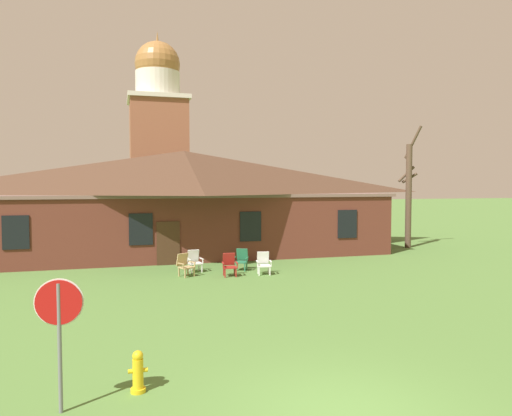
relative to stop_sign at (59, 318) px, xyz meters
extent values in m
cube|color=brown|center=(4.56, 19.30, -0.03)|extent=(21.43, 10.00, 3.20)
cube|color=#795B55|center=(4.56, 19.30, 1.65)|extent=(21.86, 10.20, 0.16)
pyramid|color=#4C3323|center=(4.56, 19.30, 2.96)|extent=(22.28, 10.40, 2.47)
cube|color=black|center=(-3.48, 14.27, 0.13)|extent=(1.10, 0.06, 1.50)
cube|color=black|center=(1.88, 14.27, 0.13)|extent=(1.10, 0.06, 1.50)
cube|color=black|center=(7.24, 14.27, 0.13)|extent=(1.10, 0.06, 1.50)
cube|color=black|center=(12.59, 14.27, 0.13)|extent=(1.10, 0.06, 1.50)
cube|color=#422819|center=(3.14, 14.27, -0.58)|extent=(1.10, 0.06, 2.10)
cube|color=#93563D|center=(4.18, 33.77, 3.90)|extent=(4.80, 4.80, 11.07)
cube|color=silver|center=(4.18, 33.77, 9.62)|extent=(5.18, 5.18, 0.36)
cylinder|color=silver|center=(4.18, 33.77, 10.90)|extent=(3.80, 3.80, 2.20)
sphere|color=#9E6B38|center=(4.18, 33.77, 12.68)|extent=(3.88, 3.88, 3.88)
cone|color=#9E6B38|center=(4.18, 33.77, 15.02)|extent=(0.24, 0.24, 1.00)
cylinder|color=slate|center=(0.00, 0.00, -0.52)|extent=(0.07, 0.07, 2.22)
cylinder|color=white|center=(0.00, 0.01, 0.27)|extent=(0.80, 0.09, 0.81)
cylinder|color=#B71414|center=(0.00, -0.01, 0.27)|extent=(0.76, 0.09, 0.76)
cube|color=tan|center=(3.92, 11.13, -1.45)|extent=(0.07, 0.07, 0.36)
cube|color=tan|center=(3.51, 10.91, -1.45)|extent=(0.07, 0.07, 0.36)
cube|color=tan|center=(3.71, 11.52, -1.45)|extent=(0.07, 0.07, 0.36)
cube|color=tan|center=(3.30, 11.30, -1.45)|extent=(0.07, 0.07, 0.36)
cube|color=tan|center=(3.61, 11.21, -1.25)|extent=(0.72, 0.71, 0.05)
cube|color=tan|center=(3.46, 11.49, -0.95)|extent=(0.54, 0.41, 0.54)
cube|color=tan|center=(3.88, 11.33, -1.05)|extent=(0.28, 0.44, 0.03)
cube|color=tan|center=(3.95, 11.19, -1.16)|extent=(0.05, 0.05, 0.22)
cube|color=tan|center=(3.37, 11.06, -1.05)|extent=(0.28, 0.44, 0.03)
cube|color=tan|center=(3.44, 10.91, -1.16)|extent=(0.05, 0.05, 0.22)
cube|color=white|center=(4.38, 11.94, -1.45)|extent=(0.06, 0.06, 0.36)
cube|color=white|center=(3.92, 11.87, -1.45)|extent=(0.06, 0.06, 0.36)
cube|color=white|center=(4.31, 12.38, -1.45)|extent=(0.06, 0.06, 0.36)
cube|color=white|center=(3.86, 12.31, -1.45)|extent=(0.06, 0.06, 0.36)
cube|color=white|center=(4.12, 12.12, -1.25)|extent=(0.61, 0.60, 0.05)
cube|color=white|center=(4.07, 12.43, -0.95)|extent=(0.54, 0.27, 0.54)
cube|color=white|center=(4.41, 12.15, -1.05)|extent=(0.13, 0.47, 0.03)
cube|color=white|center=(4.43, 11.99, -1.16)|extent=(0.05, 0.05, 0.22)
cube|color=white|center=(3.83, 12.06, -1.05)|extent=(0.13, 0.47, 0.03)
cube|color=white|center=(3.86, 11.90, -1.16)|extent=(0.05, 0.05, 0.22)
cube|color=maroon|center=(5.57, 10.50, -1.45)|extent=(0.05, 0.05, 0.36)
cube|color=maroon|center=(5.12, 10.53, -1.45)|extent=(0.05, 0.05, 0.36)
cube|color=maroon|center=(5.61, 10.94, -1.45)|extent=(0.05, 0.05, 0.36)
cube|color=maroon|center=(5.15, 10.97, -1.45)|extent=(0.05, 0.05, 0.36)
cube|color=maroon|center=(5.36, 10.74, -1.25)|extent=(0.58, 0.56, 0.05)
cube|color=maroon|center=(5.39, 11.05, -0.95)|extent=(0.53, 0.23, 0.54)
cube|color=maroon|center=(5.65, 10.69, -1.05)|extent=(0.10, 0.47, 0.03)
cube|color=maroon|center=(5.64, 10.53, -1.16)|extent=(0.04, 0.04, 0.22)
cube|color=maroon|center=(5.07, 10.74, -1.05)|extent=(0.10, 0.47, 0.03)
cube|color=maroon|center=(5.06, 10.58, -1.16)|extent=(0.04, 0.04, 0.22)
cube|color=#28704C|center=(6.24, 11.62, -1.45)|extent=(0.07, 0.07, 0.36)
cube|color=#28704C|center=(5.83, 11.82, -1.45)|extent=(0.07, 0.07, 0.36)
cube|color=#28704C|center=(6.44, 12.01, -1.45)|extent=(0.07, 0.07, 0.36)
cube|color=#28704C|center=(6.03, 12.22, -1.45)|extent=(0.07, 0.07, 0.36)
cube|color=#28704C|center=(6.14, 11.92, -1.25)|extent=(0.72, 0.71, 0.05)
cube|color=#28704C|center=(6.28, 12.20, -0.95)|extent=(0.54, 0.40, 0.54)
cube|color=#28704C|center=(6.39, 11.77, -1.05)|extent=(0.26, 0.45, 0.03)
cube|color=#28704C|center=(6.31, 11.62, -1.16)|extent=(0.05, 0.05, 0.22)
cube|color=#28704C|center=(5.87, 12.03, -1.05)|extent=(0.26, 0.45, 0.03)
cube|color=#28704C|center=(5.80, 11.89, -1.16)|extent=(0.05, 0.05, 0.22)
cube|color=white|center=(7.04, 10.46, -1.45)|extent=(0.06, 0.06, 0.36)
cube|color=white|center=(6.59, 10.53, -1.45)|extent=(0.06, 0.06, 0.36)
cube|color=white|center=(7.12, 10.89, -1.45)|extent=(0.06, 0.06, 0.36)
cube|color=white|center=(6.67, 10.97, -1.45)|extent=(0.06, 0.06, 0.36)
cube|color=white|center=(6.86, 10.71, -1.25)|extent=(0.62, 0.60, 0.05)
cube|color=white|center=(6.91, 11.02, -0.95)|extent=(0.54, 0.27, 0.54)
cube|color=white|center=(7.14, 10.64, -1.05)|extent=(0.14, 0.47, 0.03)
cube|color=white|center=(7.11, 10.48, -1.16)|extent=(0.05, 0.05, 0.22)
cube|color=white|center=(6.57, 10.74, -1.05)|extent=(0.14, 0.47, 0.03)
cube|color=white|center=(6.54, 10.58, -1.16)|extent=(0.05, 0.05, 0.22)
cylinder|color=brown|center=(17.84, 16.53, 1.52)|extent=(0.36, 0.36, 6.30)
cylinder|color=brown|center=(18.11, 16.86, 2.63)|extent=(0.83, 0.73, 0.68)
cylinder|color=brown|center=(18.26, 16.79, 4.82)|extent=(0.72, 1.06, 1.99)
cylinder|color=brown|center=(17.95, 16.98, 2.87)|extent=(1.04, 0.41, 1.01)
cylinder|color=gold|center=(1.29, 0.45, -1.59)|extent=(0.28, 0.28, 0.08)
cylinder|color=gold|center=(1.29, 0.45, -1.28)|extent=(0.20, 0.20, 0.55)
sphere|color=gold|center=(1.29, 0.45, -0.94)|extent=(0.20, 0.20, 0.20)
cylinder|color=gold|center=(1.16, 0.45, -1.22)|extent=(0.10, 0.08, 0.08)
cylinder|color=gold|center=(1.42, 0.45, -1.22)|extent=(0.10, 0.08, 0.08)
camera|label=1|loc=(1.05, -8.41, 2.25)|focal=32.98mm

